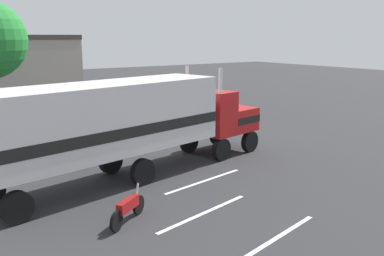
% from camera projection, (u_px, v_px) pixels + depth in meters
% --- Properties ---
extents(ground_plane, '(120.00, 120.00, 0.00)m').
position_uv_depth(ground_plane, '(205.00, 154.00, 22.53)').
color(ground_plane, '#2D2D30').
extents(lane_stripe_near, '(4.36, 0.95, 0.01)m').
position_uv_depth(lane_stripe_near, '(204.00, 181.00, 18.23)').
color(lane_stripe_near, silver).
rests_on(lane_stripe_near, ground_plane).
extents(lane_stripe_mid, '(4.33, 1.10, 0.01)m').
position_uv_depth(lane_stripe_mid, '(204.00, 213.00, 14.93)').
color(lane_stripe_mid, silver).
rests_on(lane_stripe_mid, ground_plane).
extents(lane_stripe_far, '(4.33, 1.11, 0.01)m').
position_uv_depth(lane_stripe_far, '(275.00, 239.00, 13.04)').
color(lane_stripe_far, silver).
rests_on(lane_stripe_far, ground_plane).
extents(semi_truck, '(14.37, 5.32, 4.50)m').
position_uv_depth(semi_truck, '(127.00, 120.00, 18.13)').
color(semi_truck, '#B21919').
rests_on(semi_truck, ground_plane).
extents(person_bystander, '(0.34, 0.46, 1.63)m').
position_uv_depth(person_bystander, '(83.00, 149.00, 19.99)').
color(person_bystander, black).
rests_on(person_bystander, ground_plane).
extents(motorcycle, '(1.80, 1.26, 1.12)m').
position_uv_depth(motorcycle, '(128.00, 208.00, 14.13)').
color(motorcycle, black).
rests_on(motorcycle, ground_plane).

